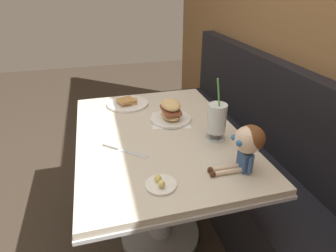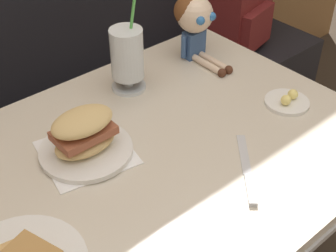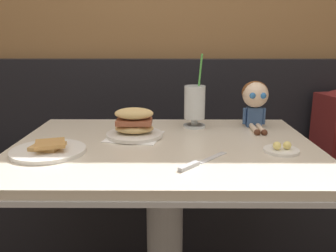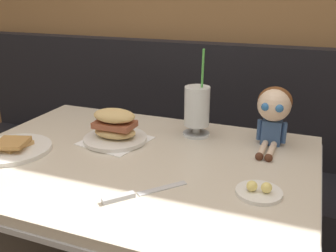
{
  "view_description": "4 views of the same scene",
  "coord_description": "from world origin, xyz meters",
  "px_view_note": "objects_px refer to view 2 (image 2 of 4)",
  "views": [
    {
      "loc": [
        1.21,
        -0.09,
        1.44
      ],
      "look_at": [
        0.04,
        0.22,
        0.8
      ],
      "focal_mm": 30.05,
      "sensor_mm": 36.0,
      "label": 1
    },
    {
      "loc": [
        -0.53,
        -0.49,
        1.48
      ],
      "look_at": [
        0.02,
        0.15,
        0.83
      ],
      "focal_mm": 50.96,
      "sensor_mm": 36.0,
      "label": 2
    },
    {
      "loc": [
        0.02,
        -1.05,
        1.12
      ],
      "look_at": [
        0.01,
        0.24,
        0.79
      ],
      "focal_mm": 37.65,
      "sensor_mm": 36.0,
      "label": 3
    },
    {
      "loc": [
        0.49,
        -0.77,
        1.23
      ],
      "look_at": [
        0.09,
        0.23,
        0.84
      ],
      "focal_mm": 39.9,
      "sensor_mm": 36.0,
      "label": 4
    }
  ],
  "objects_px": {
    "sandwich_plate": "(84,138)",
    "butter_knife": "(249,180)",
    "seated_doll": "(195,18)",
    "butter_saucer": "(287,101)",
    "milkshake_glass": "(127,57)"
  },
  "relations": [
    {
      "from": "sandwich_plate",
      "to": "butter_knife",
      "type": "relative_size",
      "value": 1.24
    },
    {
      "from": "sandwich_plate",
      "to": "seated_doll",
      "type": "relative_size",
      "value": 1.07
    },
    {
      "from": "butter_knife",
      "to": "seated_doll",
      "type": "relative_size",
      "value": 0.86
    },
    {
      "from": "butter_saucer",
      "to": "butter_knife",
      "type": "distance_m",
      "value": 0.33
    },
    {
      "from": "butter_saucer",
      "to": "seated_doll",
      "type": "xyz_separation_m",
      "value": [
        -0.01,
        0.35,
        0.12
      ]
    },
    {
      "from": "butter_knife",
      "to": "seated_doll",
      "type": "distance_m",
      "value": 0.58
    },
    {
      "from": "seated_doll",
      "to": "butter_knife",
      "type": "bearing_deg",
      "value": -120.69
    },
    {
      "from": "butter_saucer",
      "to": "milkshake_glass",
      "type": "bearing_deg",
      "value": 128.9
    },
    {
      "from": "milkshake_glass",
      "to": "seated_doll",
      "type": "distance_m",
      "value": 0.26
    },
    {
      "from": "milkshake_glass",
      "to": "butter_knife",
      "type": "relative_size",
      "value": 1.66
    },
    {
      "from": "butter_saucer",
      "to": "seated_doll",
      "type": "distance_m",
      "value": 0.37
    },
    {
      "from": "butter_saucer",
      "to": "butter_knife",
      "type": "relative_size",
      "value": 0.63
    },
    {
      "from": "butter_knife",
      "to": "sandwich_plate",
      "type": "bearing_deg",
      "value": 124.89
    },
    {
      "from": "sandwich_plate",
      "to": "milkshake_glass",
      "type": "bearing_deg",
      "value": 32.75
    },
    {
      "from": "milkshake_glass",
      "to": "seated_doll",
      "type": "bearing_deg",
      "value": 2.85
    }
  ]
}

